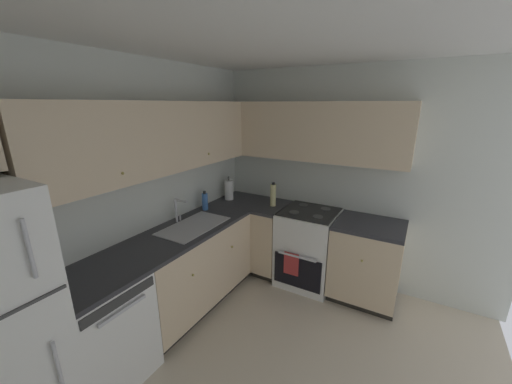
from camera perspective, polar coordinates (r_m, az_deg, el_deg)
wall_back at (r=2.87m, az=-24.07°, el=-1.66°), size 3.56×0.05×2.47m
wall_right at (r=3.50m, az=17.94°, el=2.11°), size 0.05×3.22×2.47m
ceiling at (r=1.76m, az=7.83°, el=30.51°), size 3.56×3.22×0.05m
dishwasher at (r=2.72m, az=-27.87°, el=-22.61°), size 0.60×0.63×0.85m
lower_cabinets_back at (r=3.23m, az=-12.52°, el=-14.17°), size 1.40×0.62×0.85m
countertop_back at (r=3.03m, az=-13.03°, el=-7.02°), size 2.61×0.60×0.03m
lower_cabinets_right at (r=3.50m, az=15.06°, el=-11.81°), size 0.62×1.60×0.85m
countertop_right at (r=3.31m, az=15.62°, el=-5.10°), size 0.60×1.60×0.03m
oven_range at (r=3.58m, az=10.06°, el=-10.38°), size 0.68×0.62×1.04m
upper_cabinets_back at (r=2.78m, az=-18.68°, el=9.92°), size 2.29×0.34×0.63m
upper_cabinets_right at (r=3.36m, az=9.83°, el=11.57°), size 0.32×2.15×0.63m
sink at (r=3.05m, az=-11.90°, el=-7.19°), size 0.72×0.40×0.10m
faucet at (r=3.12m, az=-14.96°, el=-3.12°), size 0.07×0.16×0.25m
soap_bottle at (r=3.44m, az=-9.88°, el=-1.81°), size 0.07×0.07×0.22m
paper_towel_roll at (r=3.76m, az=-5.27°, el=0.43°), size 0.11×0.11×0.31m
oil_bottle at (r=3.51m, az=3.33°, el=-0.57°), size 0.07×0.07×0.29m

